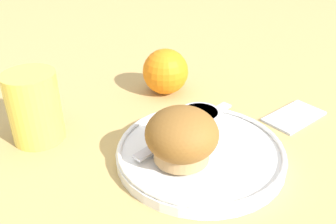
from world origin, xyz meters
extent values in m
plane|color=tan|center=(0.00, 0.00, 0.00)|extent=(3.00, 3.00, 0.00)
cylinder|color=white|center=(-0.01, -0.02, 0.01)|extent=(0.23, 0.23, 0.01)
torus|color=white|center=(-0.01, -0.02, 0.02)|extent=(0.22, 0.22, 0.01)
cylinder|color=tan|center=(-0.05, -0.02, 0.03)|extent=(0.07, 0.07, 0.03)
ellipsoid|color=brown|center=(-0.05, -0.02, 0.06)|extent=(0.09, 0.09, 0.06)
cylinder|color=silver|center=(0.03, 0.02, 0.03)|extent=(0.06, 0.06, 0.02)
cylinder|color=beige|center=(0.03, 0.02, 0.04)|extent=(0.05, 0.05, 0.00)
sphere|color=maroon|center=(-0.01, 0.02, 0.03)|extent=(0.02, 0.02, 0.02)
sphere|color=maroon|center=(0.01, 0.02, 0.03)|extent=(0.02, 0.02, 0.02)
cube|color=silver|center=(0.00, 0.02, 0.02)|extent=(0.20, 0.04, 0.00)
sphere|color=orange|center=(0.08, 0.16, 0.04)|extent=(0.08, 0.08, 0.08)
cylinder|color=#EAD14C|center=(-0.16, 0.16, 0.05)|extent=(0.07, 0.07, 0.10)
cube|color=#B2BCCC|center=(0.18, -0.04, 0.00)|extent=(0.10, 0.06, 0.01)
camera|label=1|loc=(-0.30, -0.31, 0.31)|focal=40.00mm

